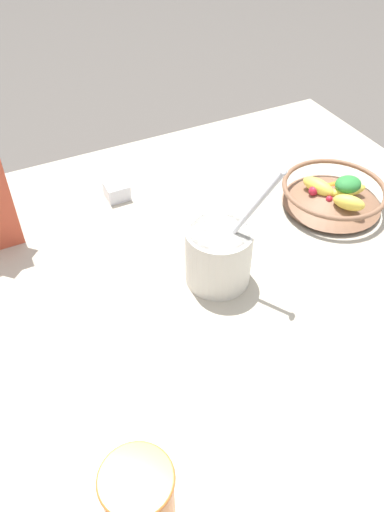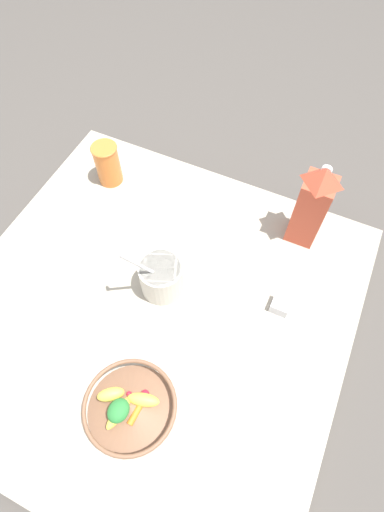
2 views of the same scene
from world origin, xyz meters
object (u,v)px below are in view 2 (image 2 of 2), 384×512
at_px(fruit_bowl, 130,407).
at_px(spice_jar, 281,305).
at_px(yogurt_tub, 163,277).
at_px(milk_carton, 312,205).
at_px(drinking_cup, 107,163).

xyz_separation_m(fruit_bowl, spice_jar, (-0.23, -0.39, -0.02)).
distance_m(fruit_bowl, yogurt_tub, 0.32).
height_order(milk_carton, spice_jar, milk_carton).
bearing_deg(fruit_bowl, milk_carton, -108.17).
bearing_deg(spice_jar, milk_carton, -85.55).
distance_m(drinking_cup, spice_jar, 0.67).
xyz_separation_m(milk_carton, yogurt_tub, (0.29, 0.33, -0.08)).
xyz_separation_m(yogurt_tub, drinking_cup, (0.33, -0.28, 0.01)).
distance_m(yogurt_tub, drinking_cup, 0.43).
height_order(milk_carton, drinking_cup, milk_carton).
relative_size(drinking_cup, spice_jar, 2.95).
height_order(fruit_bowl, spice_jar, fruit_bowl).
bearing_deg(drinking_cup, fruit_bowl, 124.55).
relative_size(milk_carton, drinking_cup, 1.96).
bearing_deg(spice_jar, yogurt_tub, 14.07).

